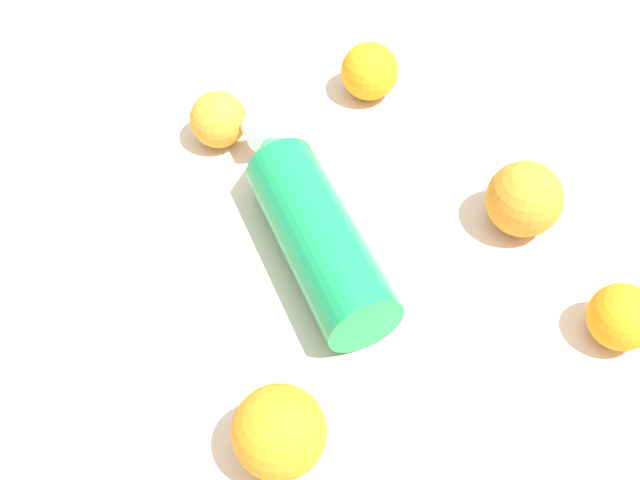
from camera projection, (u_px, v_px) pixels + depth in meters
ground_plane at (349, 245)px, 0.83m from camera, size 2.40×2.40×0.00m
water_bottle at (310, 222)px, 0.79m from camera, size 0.10×0.30×0.08m
orange_0 at (622, 317)px, 0.73m from camera, size 0.06×0.06×0.06m
orange_1 at (524, 199)px, 0.81m from camera, size 0.08×0.08×0.08m
orange_2 at (279, 432)px, 0.66m from camera, size 0.08×0.08×0.08m
orange_3 at (370, 71)px, 0.94m from camera, size 0.07×0.07×0.07m
orange_4 at (218, 120)px, 0.89m from camera, size 0.07×0.07×0.07m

